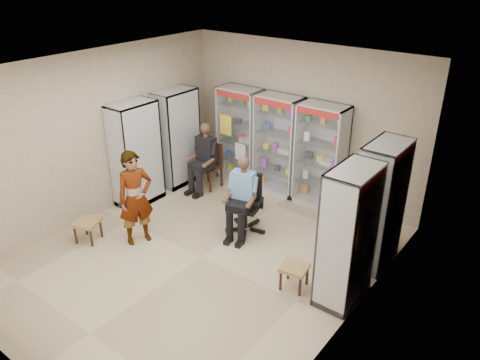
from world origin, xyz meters
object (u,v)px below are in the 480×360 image
Objects in this scene: cabinet_right_far at (380,205)px; wooden_chair at (209,166)px; woven_stool_b at (88,231)px; standing_man at (136,198)px; cabinet_right_near at (348,236)px; office_chair at (246,204)px; cabinet_back_left at (240,135)px; cabinet_left_far at (177,138)px; seated_shopkeeper at (244,198)px; pink_trunk at (335,223)px; cabinet_back_right at (320,156)px; cabinet_back_mid at (278,145)px; woven_stool_a at (294,276)px; cabinet_left_near at (136,154)px.

wooden_chair is (-3.78, 0.40, -0.53)m from cabinet_right_far.
standing_man is (0.68, 0.53, 0.63)m from woven_stool_b.
cabinet_right_near reaches higher than office_chair.
cabinet_back_left and cabinet_left_far have the same top height.
seated_shopkeeper is (0.00, -0.05, 0.14)m from office_chair.
cabinet_right_near is 4.18× the size of pink_trunk.
cabinet_back_right is (1.90, 0.00, 0.00)m from cabinet_back_left.
cabinet_back_mid is 5.37× the size of woven_stool_a.
cabinet_left_far reaches higher than standing_man.
cabinet_back_left is at bearing 180.00° from cabinet_back_mid.
cabinet_back_left is at bearing 72.25° from cabinet_right_far.
cabinet_right_near is at bearing -59.36° from pink_trunk.
cabinet_back_mid is 1.50m from wooden_chair.
wooden_chair is at bearing 30.75° from standing_man.
wooden_chair is at bearing 178.16° from pink_trunk.
cabinet_right_near is 1.48× the size of seated_shopkeeper.
cabinet_back_mid is 1.89× the size of office_chair.
cabinet_right_near is 1.23× the size of standing_man.
cabinet_back_mid reaches higher than office_chair.
cabinet_back_left is 1.00× the size of cabinet_back_right.
cabinet_right_far and cabinet_right_near have the same top height.
cabinet_right_far is (2.58, -1.13, 0.00)m from cabinet_back_mid.
cabinet_left_near is 1.56m from wooden_chair.
wooden_chair is 2.96m from pink_trunk.
office_chair is at bearing 75.79° from seated_shopkeeper.
woven_stool_a is at bearing 83.37° from cabinet_left_near.
cabinet_back_right is 1.00× the size of cabinet_left_near.
woven_stool_a is (1.50, -0.83, -0.34)m from office_chair.
seated_shopkeeper is at bearing 71.66° from cabinet_left_far.
wooden_chair is 2.83m from woven_stool_b.
cabinet_right_far reaches higher than seated_shopkeeper.
cabinet_back_right reaches higher than wooden_chair.
office_chair is at bearing 103.51° from cabinet_right_far.
cabinet_back_right is 3.48m from standing_man.
seated_shopkeeper is (2.31, -0.77, -0.33)m from cabinet_left_far.
cabinet_back_right is 1.00× the size of cabinet_left_far.
wooden_chair is (-3.78, 1.50, -0.53)m from cabinet_right_near.
cabinet_back_left and cabinet_left_near have the same top height.
seated_shopkeeper reaches higher than pink_trunk.
wooden_chair is 2.53× the size of woven_stool_a.
woven_stool_b is (-3.43, -1.06, 0.00)m from woven_stool_a.
cabinet_right_near reaches higher than pink_trunk.
seated_shopkeeper is 1.76m from woven_stool_a.
pink_trunk is at bearing 30.64° from cabinet_right_near.
cabinet_back_right is at bearing 0.00° from cabinet_back_mid.
cabinet_right_far is 1.23× the size of standing_man.
cabinet_left_far is (-2.83, -0.93, 0.00)m from cabinet_back_right.
cabinet_back_right reaches higher than seated_shopkeeper.
cabinet_back_left is 3.89m from woven_stool_a.
cabinet_left_far is at bearing 87.43° from cabinet_right_far.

